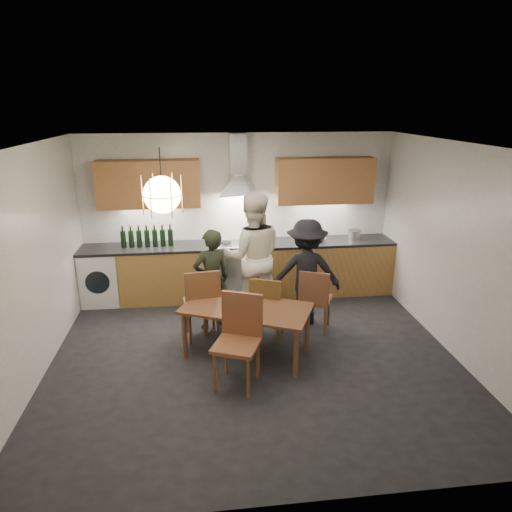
{
  "coord_description": "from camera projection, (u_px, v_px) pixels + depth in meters",
  "views": [
    {
      "loc": [
        -0.58,
        -5.01,
        3.03
      ],
      "look_at": [
        0.07,
        0.4,
        1.2
      ],
      "focal_mm": 32.0,
      "sensor_mm": 36.0,
      "label": 1
    }
  ],
  "objects": [
    {
      "name": "dining_table",
      "position": [
        247.0,
        313.0,
        5.62
      ],
      "size": [
        1.73,
        1.34,
        0.65
      ],
      "rotation": [
        0.0,
        0.0,
        -0.43
      ],
      "color": "brown",
      "rests_on": "ground"
    },
    {
      "name": "room_shell",
      "position": [
        254.0,
        225.0,
        5.2
      ],
      "size": [
        5.02,
        4.52,
        2.61
      ],
      "color": "white",
      "rests_on": "ground"
    },
    {
      "name": "chair_front",
      "position": [
        239.0,
        334.0,
        5.06
      ],
      "size": [
        0.62,
        0.62,
        1.05
      ],
      "rotation": [
        0.0,
        0.0,
        -0.4
      ],
      "color": "brown",
      "rests_on": "ground"
    },
    {
      "name": "chair_back_right",
      "position": [
        315.0,
        297.0,
        6.22
      ],
      "size": [
        0.54,
        0.54,
        0.91
      ],
      "rotation": [
        0.0,
        0.0,
        2.72
      ],
      "color": "brown",
      "rests_on": "ground"
    },
    {
      "name": "mixing_bowl",
      "position": [
        317.0,
        239.0,
        7.42
      ],
      "size": [
        0.31,
        0.31,
        0.07
      ],
      "primitive_type": "imported",
      "rotation": [
        0.0,
        0.0,
        -0.03
      ],
      "color": "silver",
      "rests_on": "counter_run"
    },
    {
      "name": "person_right",
      "position": [
        306.0,
        272.0,
        6.44
      ],
      "size": [
        1.05,
        0.69,
        1.53
      ],
      "primitive_type": "imported",
      "rotation": [
        0.0,
        0.0,
        3.02
      ],
      "color": "black",
      "rests_on": "ground"
    },
    {
      "name": "person_mid",
      "position": [
        252.0,
        256.0,
        6.57
      ],
      "size": [
        0.93,
        0.73,
        1.87
      ],
      "primitive_type": "imported",
      "rotation": [
        0.0,
        0.0,
        3.12
      ],
      "color": "white",
      "rests_on": "ground"
    },
    {
      "name": "chair_back_mid",
      "position": [
        267.0,
        305.0,
        5.98
      ],
      "size": [
        0.53,
        0.53,
        0.91
      ],
      "rotation": [
        0.0,
        0.0,
        2.78
      ],
      "color": "brown",
      "rests_on": "ground"
    },
    {
      "name": "chair_back_left",
      "position": [
        202.0,
        300.0,
        5.98
      ],
      "size": [
        0.51,
        0.51,
        1.01
      ],
      "rotation": [
        0.0,
        0.0,
        3.27
      ],
      "color": "brown",
      "rests_on": "ground"
    },
    {
      "name": "wine_bottles",
      "position": [
        147.0,
        236.0,
        7.08
      ],
      "size": [
        0.8,
        0.08,
        0.34
      ],
      "color": "black",
      "rests_on": "counter_run"
    },
    {
      "name": "pendant_lamp",
      "position": [
        162.0,
        195.0,
        4.87
      ],
      "size": [
        0.43,
        0.43,
        0.7
      ],
      "color": "black",
      "rests_on": "ground"
    },
    {
      "name": "wall_fixtures",
      "position": [
        239.0,
        182.0,
        7.09
      ],
      "size": [
        4.3,
        0.54,
        1.1
      ],
      "color": "#C1824A",
      "rests_on": "ground"
    },
    {
      "name": "person_left",
      "position": [
        212.0,
        280.0,
        6.28
      ],
      "size": [
        0.61,
        0.51,
        1.44
      ],
      "primitive_type": "imported",
      "rotation": [
        0.0,
        0.0,
        3.5
      ],
      "color": "black",
      "rests_on": "ground"
    },
    {
      "name": "range_stove",
      "position": [
        240.0,
        270.0,
        7.43
      ],
      "size": [
        0.9,
        0.6,
        0.92
      ],
      "color": "silver",
      "rests_on": "ground"
    },
    {
      "name": "stock_pot",
      "position": [
        354.0,
        235.0,
        7.5
      ],
      "size": [
        0.26,
        0.26,
        0.14
      ],
      "primitive_type": "cylinder",
      "rotation": [
        0.0,
        0.0,
        -0.33
      ],
      "color": "silver",
      "rests_on": "counter_run"
    },
    {
      "name": "ground",
      "position": [
        254.0,
        356.0,
        5.74
      ],
      "size": [
        5.0,
        5.0,
        0.0
      ],
      "primitive_type": "plane",
      "color": "black",
      "rests_on": "ground"
    },
    {
      "name": "counter_run",
      "position": [
        242.0,
        270.0,
        7.44
      ],
      "size": [
        5.0,
        0.62,
        0.9
      ],
      "color": "tan",
      "rests_on": "ground"
    }
  ]
}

